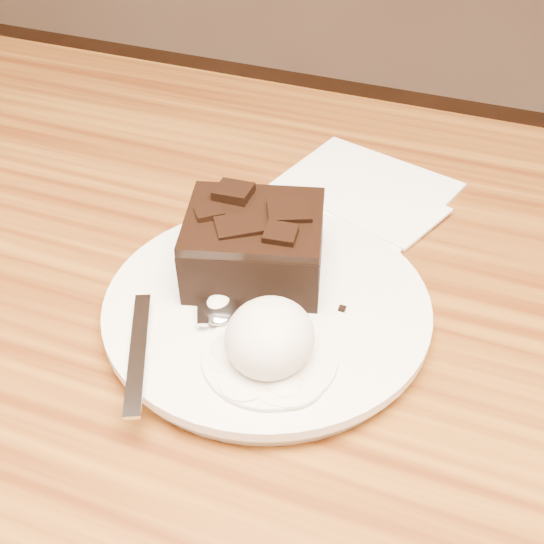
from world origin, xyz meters
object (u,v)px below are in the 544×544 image
(brownie, at_px, (254,249))
(spoon, at_px, (218,307))
(plate, at_px, (267,311))
(ice_cream_scoop, at_px, (270,338))
(napkin, at_px, (357,193))

(brownie, relative_size, spoon, 0.60)
(plate, height_order, ice_cream_scoop, ice_cream_scoop)
(brownie, height_order, napkin, brownie)
(plate, relative_size, spoon, 1.44)
(brownie, bearing_deg, ice_cream_scoop, -61.53)
(napkin, bearing_deg, brownie, -103.14)
(ice_cream_scoop, bearing_deg, napkin, 91.58)
(ice_cream_scoop, distance_m, napkin, 0.24)
(plate, bearing_deg, brownie, 127.15)
(plate, height_order, brownie, brownie)
(brownie, height_order, spoon, brownie)
(plate, relative_size, ice_cream_scoop, 3.83)
(ice_cream_scoop, bearing_deg, plate, 113.28)
(brownie, height_order, ice_cream_scoop, brownie)
(ice_cream_scoop, relative_size, napkin, 0.42)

